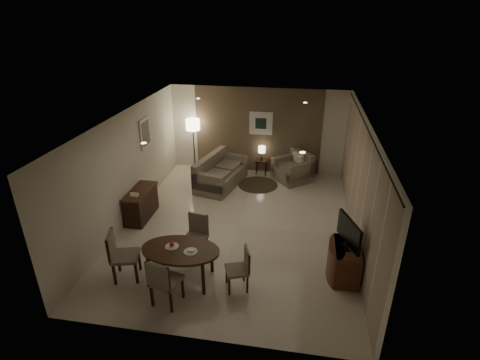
% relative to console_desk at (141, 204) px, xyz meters
% --- Properties ---
extents(room_shell, '(5.50, 7.00, 2.70)m').
position_rel_console_desk_xyz_m(room_shell, '(2.49, 0.40, 0.98)').
color(room_shell, beige).
rests_on(room_shell, ground).
extents(taupe_accent, '(3.96, 0.03, 2.70)m').
position_rel_console_desk_xyz_m(taupe_accent, '(2.49, 3.48, 0.98)').
color(taupe_accent, brown).
rests_on(taupe_accent, wall_back).
extents(curtain_wall, '(0.08, 6.70, 2.58)m').
position_rel_console_desk_xyz_m(curtain_wall, '(5.17, 0.00, 0.95)').
color(curtain_wall, beige).
rests_on(curtain_wall, wall_right).
extents(curtain_rod, '(0.03, 6.80, 0.03)m').
position_rel_console_desk_xyz_m(curtain_rod, '(5.17, 0.00, 2.27)').
color(curtain_rod, black).
rests_on(curtain_rod, wall_right).
extents(art_back_frame, '(0.72, 0.03, 0.72)m').
position_rel_console_desk_xyz_m(art_back_frame, '(2.59, 3.46, 1.23)').
color(art_back_frame, silver).
rests_on(art_back_frame, wall_back).
extents(art_back_canvas, '(0.34, 0.01, 0.34)m').
position_rel_console_desk_xyz_m(art_back_canvas, '(2.59, 3.44, 1.23)').
color(art_back_canvas, '#192D25').
rests_on(art_back_canvas, wall_back).
extents(art_left_frame, '(0.03, 0.60, 0.80)m').
position_rel_console_desk_xyz_m(art_left_frame, '(-0.23, 1.20, 1.48)').
color(art_left_frame, silver).
rests_on(art_left_frame, wall_left).
extents(art_left_canvas, '(0.01, 0.46, 0.64)m').
position_rel_console_desk_xyz_m(art_left_canvas, '(-0.21, 1.20, 1.48)').
color(art_left_canvas, gray).
rests_on(art_left_canvas, wall_left).
extents(downlight_nl, '(0.10, 0.10, 0.01)m').
position_rel_console_desk_xyz_m(downlight_nl, '(1.09, -1.80, 2.31)').
color(downlight_nl, white).
rests_on(downlight_nl, ceiling).
extents(downlight_nr, '(0.10, 0.10, 0.01)m').
position_rel_console_desk_xyz_m(downlight_nr, '(3.89, -1.80, 2.31)').
color(downlight_nr, white).
rests_on(downlight_nr, ceiling).
extents(downlight_fl, '(0.10, 0.10, 0.01)m').
position_rel_console_desk_xyz_m(downlight_fl, '(1.09, 1.80, 2.31)').
color(downlight_fl, white).
rests_on(downlight_fl, ceiling).
extents(downlight_fr, '(0.10, 0.10, 0.01)m').
position_rel_console_desk_xyz_m(downlight_fr, '(3.89, 1.80, 2.31)').
color(downlight_fr, white).
rests_on(downlight_fr, ceiling).
extents(console_desk, '(0.48, 1.20, 0.75)m').
position_rel_console_desk_xyz_m(console_desk, '(0.00, 0.00, 0.00)').
color(console_desk, '#422915').
rests_on(console_desk, floor).
extents(telephone, '(0.20, 0.14, 0.09)m').
position_rel_console_desk_xyz_m(telephone, '(0.00, -0.30, 0.43)').
color(telephone, white).
rests_on(telephone, console_desk).
extents(tv_cabinet, '(0.48, 0.90, 0.70)m').
position_rel_console_desk_xyz_m(tv_cabinet, '(4.89, -1.50, -0.03)').
color(tv_cabinet, '#5F2A1C').
rests_on(tv_cabinet, floor).
extents(flat_tv, '(0.36, 0.85, 0.60)m').
position_rel_console_desk_xyz_m(flat_tv, '(4.87, -1.50, 0.65)').
color(flat_tv, black).
rests_on(flat_tv, tv_cabinet).
extents(dining_table, '(1.52, 0.95, 0.71)m').
position_rel_console_desk_xyz_m(dining_table, '(1.74, -2.14, -0.02)').
color(dining_table, '#422915').
rests_on(dining_table, floor).
extents(chair_near, '(0.57, 0.57, 0.99)m').
position_rel_console_desk_xyz_m(chair_near, '(1.67, -2.77, 0.12)').
color(chair_near, gray).
rests_on(chair_near, floor).
extents(chair_far, '(0.54, 0.54, 0.96)m').
position_rel_console_desk_xyz_m(chair_far, '(1.80, -1.41, 0.11)').
color(chair_far, gray).
rests_on(chair_far, floor).
extents(chair_left, '(0.61, 0.61, 1.03)m').
position_rel_console_desk_xyz_m(chair_left, '(0.66, -2.25, 0.14)').
color(chair_left, gray).
rests_on(chair_left, floor).
extents(chair_right, '(0.53, 0.53, 0.85)m').
position_rel_console_desk_xyz_m(chair_right, '(2.84, -2.20, 0.05)').
color(chair_right, gray).
rests_on(chair_right, floor).
extents(plate_a, '(0.26, 0.26, 0.02)m').
position_rel_console_desk_xyz_m(plate_a, '(1.56, -2.09, 0.34)').
color(plate_a, white).
rests_on(plate_a, dining_table).
extents(plate_b, '(0.26, 0.26, 0.02)m').
position_rel_console_desk_xyz_m(plate_b, '(1.96, -2.19, 0.34)').
color(plate_b, white).
rests_on(plate_b, dining_table).
extents(fruit_apple, '(0.09, 0.09, 0.09)m').
position_rel_console_desk_xyz_m(fruit_apple, '(1.56, -2.09, 0.40)').
color(fruit_apple, red).
rests_on(fruit_apple, plate_a).
extents(napkin, '(0.12, 0.08, 0.03)m').
position_rel_console_desk_xyz_m(napkin, '(1.96, -2.19, 0.37)').
color(napkin, white).
rests_on(napkin, plate_b).
extents(round_rug, '(1.18, 1.18, 0.01)m').
position_rel_console_desk_xyz_m(round_rug, '(2.66, 2.39, -0.37)').
color(round_rug, '#3F3B23').
rests_on(round_rug, floor).
extents(sofa, '(2.06, 1.36, 0.89)m').
position_rel_console_desk_xyz_m(sofa, '(1.57, 2.20, 0.07)').
color(sofa, gray).
rests_on(sofa, floor).
extents(armchair, '(1.34, 1.35, 0.87)m').
position_rel_console_desk_xyz_m(armchair, '(3.66, 2.91, 0.06)').
color(armchair, gray).
rests_on(armchair, floor).
extents(side_table, '(0.37, 0.37, 0.47)m').
position_rel_console_desk_xyz_m(side_table, '(2.66, 3.25, -0.14)').
color(side_table, black).
rests_on(side_table, floor).
extents(table_lamp, '(0.22, 0.22, 0.50)m').
position_rel_console_desk_xyz_m(table_lamp, '(2.66, 3.25, 0.35)').
color(table_lamp, '#FFEAC1').
rests_on(table_lamp, side_table).
extents(floor_lamp, '(0.43, 0.43, 1.71)m').
position_rel_console_desk_xyz_m(floor_lamp, '(0.49, 3.15, 0.48)').
color(floor_lamp, '#FFE5B7').
rests_on(floor_lamp, floor).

